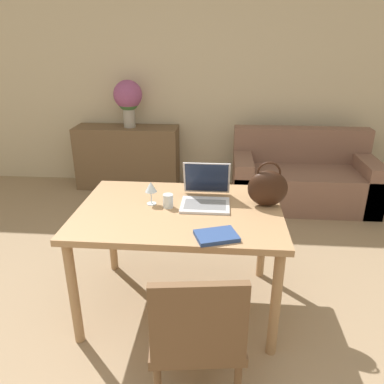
# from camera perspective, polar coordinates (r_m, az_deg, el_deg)

# --- Properties ---
(wall_back) EXTENTS (10.00, 0.06, 2.70)m
(wall_back) POSITION_cam_1_polar(r_m,az_deg,el_deg) (4.70, 1.87, 17.29)
(wall_back) COLOR beige
(wall_back) RESTS_ON ground_plane
(dining_table) EXTENTS (1.31, 0.92, 0.75)m
(dining_table) POSITION_cam_1_polar(r_m,az_deg,el_deg) (2.45, -1.91, -4.40)
(dining_table) COLOR #A87F56
(dining_table) RESTS_ON ground_plane
(chair) EXTENTS (0.49, 0.49, 0.86)m
(chair) POSITION_cam_1_polar(r_m,az_deg,el_deg) (1.87, 0.72, -20.51)
(chair) COLOR brown
(chair) RESTS_ON ground_plane
(couch) EXTENTS (1.55, 0.80, 0.82)m
(couch) POSITION_cam_1_polar(r_m,az_deg,el_deg) (4.42, 16.36, 1.90)
(couch) COLOR #7F5B4C
(couch) RESTS_ON ground_plane
(sideboard) EXTENTS (1.26, 0.40, 0.77)m
(sideboard) POSITION_cam_1_polar(r_m,az_deg,el_deg) (4.78, -9.74, 5.24)
(sideboard) COLOR brown
(sideboard) RESTS_ON ground_plane
(laptop) EXTENTS (0.32, 0.35, 0.25)m
(laptop) POSITION_cam_1_polar(r_m,az_deg,el_deg) (2.49, 2.13, -0.01)
(laptop) COLOR silver
(laptop) RESTS_ON dining_table
(drinking_glass) EXTENTS (0.07, 0.07, 0.09)m
(drinking_glass) POSITION_cam_1_polar(r_m,az_deg,el_deg) (2.42, -3.65, -1.36)
(drinking_glass) COLOR silver
(drinking_glass) RESTS_ON dining_table
(wine_glass) EXTENTS (0.08, 0.08, 0.16)m
(wine_glass) POSITION_cam_1_polar(r_m,az_deg,el_deg) (2.45, -6.28, 0.63)
(wine_glass) COLOR silver
(wine_glass) RESTS_ON dining_table
(handbag) EXTENTS (0.26, 0.13, 0.30)m
(handbag) POSITION_cam_1_polar(r_m,az_deg,el_deg) (2.45, 11.45, 0.63)
(handbag) COLOR black
(handbag) RESTS_ON dining_table
(flower_vase) EXTENTS (0.34, 0.34, 0.55)m
(flower_vase) POSITION_cam_1_polar(r_m,az_deg,el_deg) (4.61, -9.73, 13.92)
(flower_vase) COLOR #9E998E
(flower_vase) RESTS_ON sideboard
(book) EXTENTS (0.27, 0.23, 0.02)m
(book) POSITION_cam_1_polar(r_m,az_deg,el_deg) (2.07, 3.74, -6.68)
(book) COLOR navy
(book) RESTS_ON dining_table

